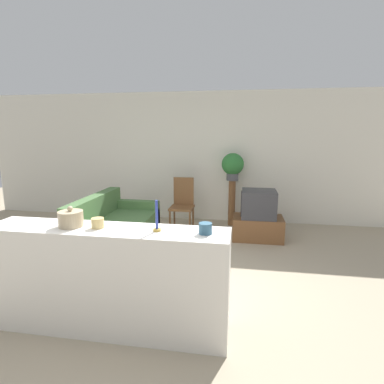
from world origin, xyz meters
name	(u,v)px	position (x,y,z in m)	size (l,w,h in m)	color
ground_plane	(128,302)	(0.00, 0.00, 0.00)	(14.00, 14.00, 0.00)	tan
wall_back	(185,157)	(0.00, 3.43, 1.35)	(9.00, 0.06, 2.70)	silver
couch	(115,229)	(-0.83, 1.58, 0.29)	(0.97, 1.71, 0.84)	#476B3D
tv_stand	(258,228)	(1.53, 2.33, 0.20)	(0.87, 0.55, 0.40)	brown
television	(258,204)	(1.52, 2.33, 0.64)	(0.60, 0.52, 0.48)	#333338
wooden_chair	(183,202)	(0.11, 2.66, 0.55)	(0.44, 0.44, 1.01)	brown
plant_stand	(232,203)	(1.04, 3.08, 0.46)	(0.14, 0.14, 0.93)	brown
potted_plant	(233,165)	(1.04, 3.08, 1.23)	(0.44, 0.44, 0.54)	#4C4C51
foreground_counter	(108,279)	(0.00, -0.45, 0.50)	(2.27, 0.44, 1.01)	white
decorative_bowl	(71,219)	(-0.33, -0.45, 1.08)	(0.22, 0.22, 0.19)	tan
candle_jar	(98,223)	(-0.07, -0.45, 1.06)	(0.11, 0.11, 0.09)	tan
candlestick	(157,221)	(0.49, -0.45, 1.10)	(0.07, 0.07, 0.28)	#B7933D
coffee_tin	(205,228)	(0.92, -0.45, 1.06)	(0.12, 0.12, 0.09)	#335B75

